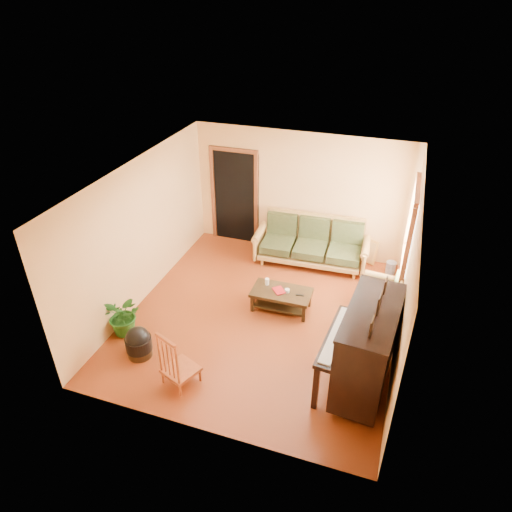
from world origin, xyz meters
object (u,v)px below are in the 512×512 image
(footstool, at_px, (139,345))
(potted_plant, at_px, (124,316))
(red_chair, at_px, (179,358))
(ceramic_crock, at_px, (391,267))
(coffee_table, at_px, (281,300))
(sofa, at_px, (311,243))
(piano, at_px, (367,350))
(armchair, at_px, (378,293))

(footstool, height_order, potted_plant, potted_plant)
(red_chair, distance_m, ceramic_crock, 4.81)
(coffee_table, height_order, potted_plant, potted_plant)
(sofa, distance_m, potted_plant, 3.97)
(piano, xyz_separation_m, footstool, (-3.40, -0.49, -0.49))
(piano, xyz_separation_m, potted_plant, (-3.89, -0.11, -0.32))
(piano, bearing_deg, ceramic_crock, 92.17)
(piano, relative_size, red_chair, 1.63)
(piano, bearing_deg, red_chair, -157.79)
(coffee_table, relative_size, armchair, 1.21)
(sofa, xyz_separation_m, potted_plant, (-2.42, -3.14, -0.12))
(piano, distance_m, red_chair, 2.65)
(coffee_table, relative_size, potted_plant, 1.43)
(sofa, distance_m, coffee_table, 1.70)
(ceramic_crock, height_order, potted_plant, potted_plant)
(sofa, distance_m, ceramic_crock, 1.67)
(sofa, bearing_deg, potted_plant, -130.21)
(sofa, distance_m, footstool, 4.03)
(sofa, height_order, potted_plant, sofa)
(ceramic_crock, bearing_deg, potted_plant, -140.69)
(coffee_table, distance_m, armchair, 1.69)
(potted_plant, bearing_deg, ceramic_crock, 39.31)
(red_chair, height_order, ceramic_crock, red_chair)
(red_chair, bearing_deg, coffee_table, 89.39)
(sofa, height_order, red_chair, sofa)
(piano, bearing_deg, footstool, -166.94)
(armchair, height_order, red_chair, red_chair)
(ceramic_crock, bearing_deg, sofa, -174.12)
(ceramic_crock, xyz_separation_m, potted_plant, (-4.04, -3.31, 0.24))
(footstool, xyz_separation_m, red_chair, (0.88, -0.30, 0.28))
(sofa, relative_size, footstool, 5.51)
(armchair, relative_size, potted_plant, 1.18)
(footstool, distance_m, red_chair, 0.97)
(coffee_table, height_order, footstool, footstool)
(sofa, height_order, footstool, sofa)
(coffee_table, bearing_deg, piano, -40.16)
(piano, distance_m, potted_plant, 3.90)
(armchair, bearing_deg, ceramic_crock, 88.86)
(sofa, bearing_deg, footstool, -121.36)
(footstool, distance_m, potted_plant, 0.64)
(piano, height_order, potted_plant, piano)
(sofa, relative_size, armchair, 2.61)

